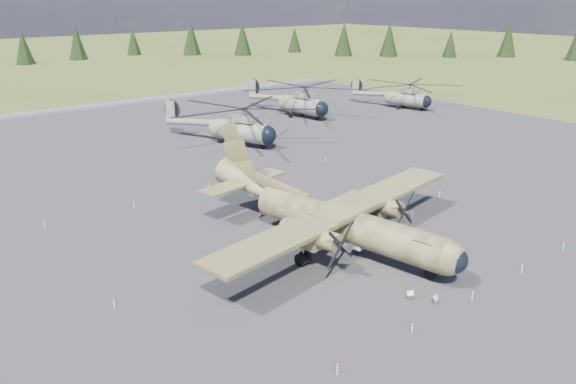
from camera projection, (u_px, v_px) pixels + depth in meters
ground at (312, 241)px, 45.10m from camera, size 500.00×500.00×0.00m
apron at (242, 206)px, 52.46m from camera, size 120.00×120.00×0.04m
transport_plane at (333, 216)px, 43.47m from camera, size 26.74×24.08×8.81m
helicopter_near at (241, 119)px, 72.16m from camera, size 26.01×26.01×5.08m
helicopter_mid at (302, 95)px, 89.06m from camera, size 22.31×24.65×5.06m
helicopter_far at (407, 91)px, 95.89m from camera, size 21.18×21.98×4.38m
info_placard_left at (410, 294)px, 36.16m from camera, size 0.49×0.33×0.72m
info_placard_right at (436, 299)px, 35.68m from camera, size 0.47×0.27×0.69m
barrier_fence at (308, 237)px, 44.60m from camera, size 33.12×29.62×0.85m
treeline at (257, 158)px, 50.78m from camera, size 308.95×315.11×10.97m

